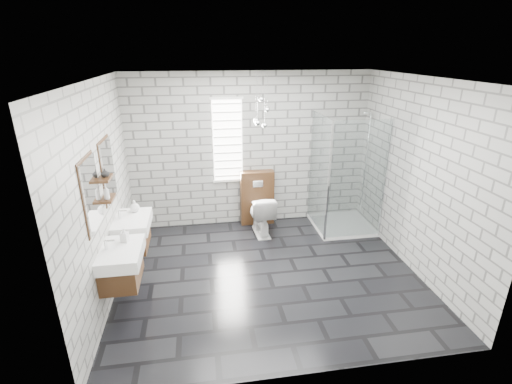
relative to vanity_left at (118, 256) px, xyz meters
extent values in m
cube|color=black|center=(1.91, 0.48, -0.77)|extent=(4.20, 3.60, 0.02)
cube|color=white|center=(1.91, 0.48, 1.95)|extent=(4.20, 3.60, 0.02)
cube|color=#A0A09A|center=(1.91, 2.29, 0.59)|extent=(4.20, 0.02, 2.70)
cube|color=#A0A09A|center=(1.91, -1.33, 0.59)|extent=(4.20, 0.02, 2.70)
cube|color=#A0A09A|center=(-0.20, 0.48, 0.59)|extent=(0.02, 3.60, 2.70)
cube|color=#A0A09A|center=(4.02, 0.48, 0.59)|extent=(0.02, 3.60, 2.70)
cube|color=#472B16|center=(0.02, 0.00, -0.21)|extent=(0.42, 0.62, 0.30)
cube|color=silver|center=(0.22, 0.00, -0.18)|extent=(0.02, 0.35, 0.01)
cube|color=white|center=(0.04, 0.00, 0.02)|extent=(0.47, 0.70, 0.15)
cylinder|color=silver|center=(-0.11, 0.00, 0.15)|extent=(0.04, 0.04, 0.12)
cylinder|color=silver|center=(-0.06, 0.00, 0.20)|extent=(0.10, 0.02, 0.02)
cube|color=white|center=(-0.17, 0.00, 0.79)|extent=(0.03, 0.55, 0.80)
cube|color=#472B16|center=(-0.19, 0.00, 0.79)|extent=(0.01, 0.59, 0.84)
cube|color=#472B16|center=(0.02, 0.85, -0.21)|extent=(0.42, 0.62, 0.30)
cube|color=silver|center=(0.22, 0.85, -0.18)|extent=(0.02, 0.35, 0.01)
cube|color=white|center=(0.04, 0.85, 0.02)|extent=(0.47, 0.70, 0.15)
cylinder|color=silver|center=(-0.11, 0.85, 0.15)|extent=(0.04, 0.04, 0.12)
cylinder|color=silver|center=(-0.06, 0.85, 0.20)|extent=(0.10, 0.02, 0.02)
cube|color=white|center=(-0.17, 0.85, 0.79)|extent=(0.03, 0.55, 0.80)
cube|color=#472B16|center=(-0.19, 0.85, 0.79)|extent=(0.01, 0.59, 0.84)
cube|color=#472B16|center=(-0.12, 0.43, 0.56)|extent=(0.14, 0.30, 0.03)
cube|color=#472B16|center=(-0.12, 0.43, 0.82)|extent=(0.14, 0.30, 0.03)
cube|color=white|center=(1.51, 2.27, 0.79)|extent=(0.50, 0.02, 1.40)
cube|color=white|center=(1.51, 2.25, 1.51)|extent=(0.56, 0.04, 0.04)
cube|color=white|center=(1.51, 2.25, 0.07)|extent=(0.56, 0.04, 0.04)
cube|color=white|center=(1.51, 2.25, 0.16)|extent=(0.48, 0.01, 0.02)
cube|color=white|center=(1.51, 2.25, 0.30)|extent=(0.48, 0.01, 0.02)
cube|color=white|center=(1.51, 2.25, 0.44)|extent=(0.48, 0.01, 0.02)
cube|color=white|center=(1.51, 2.25, 0.58)|extent=(0.48, 0.01, 0.02)
cube|color=white|center=(1.51, 2.25, 0.72)|extent=(0.48, 0.01, 0.02)
cube|color=white|center=(1.51, 2.25, 0.86)|extent=(0.48, 0.01, 0.02)
cube|color=white|center=(1.51, 2.25, 1.00)|extent=(0.48, 0.01, 0.02)
cube|color=white|center=(1.51, 2.25, 1.14)|extent=(0.48, 0.01, 0.02)
cube|color=white|center=(1.51, 2.25, 1.28)|extent=(0.48, 0.01, 0.03)
cube|color=white|center=(1.51, 2.25, 1.42)|extent=(0.48, 0.01, 0.03)
cube|color=#472B16|center=(2.01, 2.18, -0.26)|extent=(0.60, 0.20, 1.00)
cube|color=silver|center=(2.01, 2.08, 0.04)|extent=(0.18, 0.01, 0.12)
cube|color=white|center=(3.51, 1.78, -0.73)|extent=(1.00, 1.00, 0.06)
cube|color=silver|center=(3.51, 1.29, 0.27)|extent=(1.00, 0.01, 2.00)
cube|color=silver|center=(3.02, 1.78, 0.27)|extent=(0.01, 1.00, 2.00)
cube|color=silver|center=(3.02, 1.29, 0.27)|extent=(0.03, 0.03, 2.00)
cube|color=silver|center=(3.99, 1.29, 0.27)|extent=(0.03, 0.03, 2.00)
cylinder|color=silver|center=(3.95, 1.98, 0.34)|extent=(0.02, 0.02, 1.80)
cylinder|color=silver|center=(3.87, 1.98, 1.26)|extent=(0.14, 0.14, 0.02)
sphere|color=silver|center=(1.96, 1.79, 1.18)|extent=(0.09, 0.09, 0.09)
cylinder|color=silver|center=(1.96, 1.79, 1.58)|extent=(0.01, 0.01, 0.72)
sphere|color=silver|center=(2.07, 1.83, 1.13)|extent=(0.09, 0.09, 0.09)
cylinder|color=silver|center=(2.07, 1.83, 1.56)|extent=(0.01, 0.01, 0.77)
sphere|color=silver|center=(2.04, 1.94, 1.52)|extent=(0.09, 0.09, 0.09)
cylinder|color=silver|center=(2.04, 1.94, 1.76)|extent=(0.01, 0.01, 0.37)
sphere|color=silver|center=(1.94, 1.85, 1.20)|extent=(0.09, 0.09, 0.09)
cylinder|color=silver|center=(1.94, 1.85, 1.60)|extent=(0.01, 0.01, 0.70)
sphere|color=silver|center=(2.12, 1.87, 1.37)|extent=(0.09, 0.09, 0.09)
cylinder|color=silver|center=(2.12, 1.87, 1.68)|extent=(0.01, 0.01, 0.53)
imported|color=white|center=(2.01, 1.76, -0.40)|extent=(0.44, 0.73, 0.72)
imported|color=#B2B2B2|center=(0.07, 0.16, 0.19)|extent=(0.10, 0.11, 0.18)
imported|color=#B2B2B2|center=(0.06, 1.06, 0.18)|extent=(0.18, 0.18, 0.17)
imported|color=#B2B2B2|center=(-0.11, 0.37, 0.67)|extent=(0.09, 0.09, 0.18)
imported|color=#B2B2B2|center=(-0.11, 0.44, 0.89)|extent=(0.12, 0.12, 0.10)
camera|label=1|loc=(1.02, -3.99, 2.27)|focal=26.00mm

